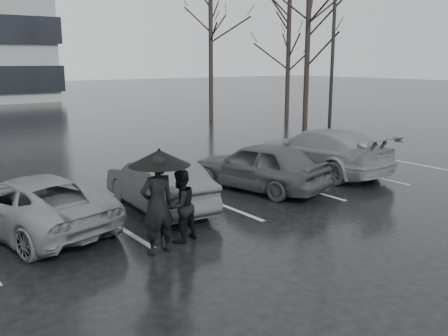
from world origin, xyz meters
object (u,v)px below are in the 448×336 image
pedestrian_left (157,205)px  tree_north (211,48)px  lamp_post (333,53)px  tree_east (307,51)px  pedestrian_right (180,206)px  car_east (319,151)px  car_west_a (158,184)px  car_west_b (29,204)px  tree_ne (288,61)px  car_main (259,166)px

pedestrian_left → tree_north: 22.02m
lamp_post → tree_east: 3.83m
tree_north → pedestrian_right: bearing=-126.5°
car_east → tree_north: size_ratio=0.58×
lamp_post → car_west_a: bearing=-158.1°
car_west_b → car_west_a: bearing=163.0°
car_west_a → pedestrian_left: size_ratio=2.03×
pedestrian_right → tree_east: (13.56, 9.97, 3.27)m
car_east → pedestrian_right: pedestrian_right is taller
car_west_a → pedestrian_left: pedestrian_left is taller
car_west_a → car_west_b: 2.99m
car_west_b → lamp_post: bearing=-176.8°
car_west_b → pedestrian_left: bearing=106.3°
car_west_a → tree_north: (11.83, 14.75, 3.62)m
tree_ne → tree_north: tree_north is taller
pedestrian_right → tree_east: tree_east is taller
lamp_post → tree_north: 10.38m
car_main → tree_east: tree_east is taller
car_east → lamp_post: 6.99m
car_west_a → tree_north: 19.25m
pedestrian_right → tree_east: bearing=-157.0°
car_main → car_east: 2.99m
car_east → pedestrian_left: pedestrian_left is taller
tree_east → tree_ne: tree_east is taller
car_east → pedestrian_right: size_ratio=3.38×
pedestrian_left → tree_north: tree_north is taller
car_main → lamp_post: 9.51m
tree_ne → car_west_a: bearing=-142.5°
car_main → tree_ne: (12.17, 11.77, 2.82)m
tree_ne → car_west_b: bearing=-147.7°
car_main → car_west_a: size_ratio=1.05×
car_west_a → tree_east: size_ratio=0.47×
pedestrian_right → car_west_b: bearing=-60.1°
car_west_a → pedestrian_right: size_ratio=2.60×
car_main → pedestrian_right: (-3.88, -2.20, 0.05)m
car_main → tree_ne: 17.17m
car_west_a → lamp_post: (10.95, 4.41, 3.23)m
car_west_b → tree_ne: bearing=-161.5°
car_west_b → tree_north: 21.10m
car_main → tree_east: 12.85m
car_west_a → pedestrian_right: pedestrian_right is taller
tree_ne → tree_north: bearing=139.4°
car_main → car_west_a: bearing=-14.7°
car_east → tree_north: tree_north is taller
car_west_a → tree_north: size_ratio=0.45×
pedestrian_left → lamp_post: size_ratio=0.22×
pedestrian_left → lamp_post: (12.36, 6.95, 2.92)m
pedestrian_left → lamp_post: bearing=-152.6°
car_west_a → car_west_b: (-2.98, 0.17, -0.02)m
tree_ne → pedestrian_right: bearing=-139.0°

